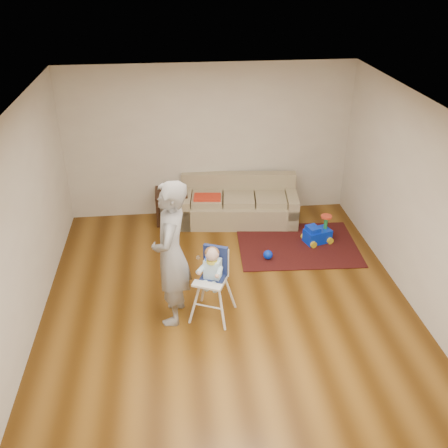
{
  "coord_description": "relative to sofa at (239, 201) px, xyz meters",
  "views": [
    {
      "loc": [
        -0.66,
        -5.53,
        4.29
      ],
      "look_at": [
        0.0,
        0.4,
        1.0
      ],
      "focal_mm": 40.0,
      "sensor_mm": 36.0,
      "label": 1
    }
  ],
  "objects": [
    {
      "name": "sofa",
      "position": [
        0.0,
        0.0,
        0.0
      ],
      "size": [
        2.13,
        1.07,
        0.79
      ],
      "rotation": [
        0.0,
        0.0,
        -0.12
      ],
      "color": "tan",
      "rests_on": "ground"
    },
    {
      "name": "ride_on_toy",
      "position": [
        1.2,
        -0.9,
        -0.15
      ],
      "size": [
        0.49,
        0.41,
        0.46
      ],
      "primitive_type": null,
      "rotation": [
        0.0,
        0.0,
        0.29
      ],
      "color": "#0831F2",
      "rests_on": "area_rug"
    },
    {
      "name": "toy_ball",
      "position": [
        0.29,
        -1.33,
        -0.31
      ],
      "size": [
        0.15,
        0.15,
        0.15
      ],
      "primitive_type": "sphere",
      "color": "#0831F2",
      "rests_on": "area_rug"
    },
    {
      "name": "adult",
      "position": [
        -1.21,
        -2.55,
        0.58
      ],
      "size": [
        0.58,
        0.78,
        1.95
      ],
      "primitive_type": "imported",
      "rotation": [
        0.0,
        0.0,
        -1.74
      ],
      "color": "gray",
      "rests_on": "ground"
    },
    {
      "name": "area_rug",
      "position": [
        0.85,
        -0.97,
        -0.39
      ],
      "size": [
        2.0,
        1.55,
        0.02
      ],
      "primitive_type": "cube",
      "rotation": [
        0.0,
        0.0,
        -0.05
      ],
      "color": "black",
      "rests_on": "ground"
    },
    {
      "name": "room_envelope",
      "position": [
        -0.47,
        -1.77,
        1.48
      ],
      "size": [
        5.04,
        5.52,
        2.72
      ],
      "color": "beige",
      "rests_on": "ground"
    },
    {
      "name": "ground",
      "position": [
        -0.47,
        -2.3,
        -0.4
      ],
      "size": [
        5.5,
        5.5,
        0.0
      ],
      "primitive_type": "plane",
      "color": "#482A0A",
      "rests_on": "ground"
    },
    {
      "name": "high_chair",
      "position": [
        -0.7,
        -2.58,
        0.11
      ],
      "size": [
        0.64,
        0.64,
        1.05
      ],
      "rotation": [
        0.0,
        0.0,
        -0.41
      ],
      "color": "white",
      "rests_on": "ground"
    },
    {
      "name": "side_table",
      "position": [
        -1.18,
        0.18,
        -0.12
      ],
      "size": [
        0.56,
        0.56,
        0.56
      ],
      "primitive_type": null,
      "color": "black",
      "rests_on": "ground"
    }
  ]
}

